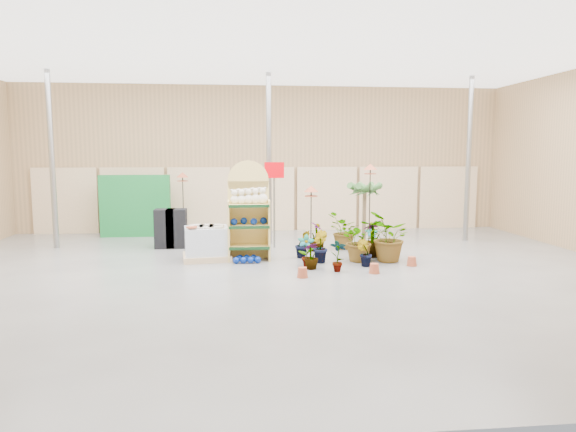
{
  "coord_description": "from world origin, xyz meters",
  "views": [
    {
      "loc": [
        -0.9,
        -10.08,
        2.43
      ],
      "look_at": [
        0.3,
        1.5,
        1.0
      ],
      "focal_mm": 32.0,
      "sensor_mm": 36.0,
      "label": 1
    }
  ],
  "objects_px": {
    "potted_plant_2": "(360,240)",
    "display_shelf": "(249,214)",
    "pallet_stack": "(207,243)",
    "bird_table_front": "(311,191)"
  },
  "relations": [
    {
      "from": "potted_plant_2",
      "to": "display_shelf",
      "type": "bearing_deg",
      "value": 167.29
    },
    {
      "from": "display_shelf",
      "to": "pallet_stack",
      "type": "bearing_deg",
      "value": -176.78
    },
    {
      "from": "pallet_stack",
      "to": "bird_table_front",
      "type": "bearing_deg",
      "value": -8.61
    },
    {
      "from": "pallet_stack",
      "to": "display_shelf",
      "type": "bearing_deg",
      "value": -4.32
    },
    {
      "from": "pallet_stack",
      "to": "potted_plant_2",
      "type": "height_order",
      "value": "potted_plant_2"
    },
    {
      "from": "display_shelf",
      "to": "potted_plant_2",
      "type": "bearing_deg",
      "value": -11.83
    },
    {
      "from": "potted_plant_2",
      "to": "bird_table_front",
      "type": "bearing_deg",
      "value": 157.4
    },
    {
      "from": "display_shelf",
      "to": "bird_table_front",
      "type": "distance_m",
      "value": 1.53
    },
    {
      "from": "display_shelf",
      "to": "potted_plant_2",
      "type": "relative_size",
      "value": 2.37
    },
    {
      "from": "bird_table_front",
      "to": "potted_plant_2",
      "type": "distance_m",
      "value": 1.58
    }
  ]
}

